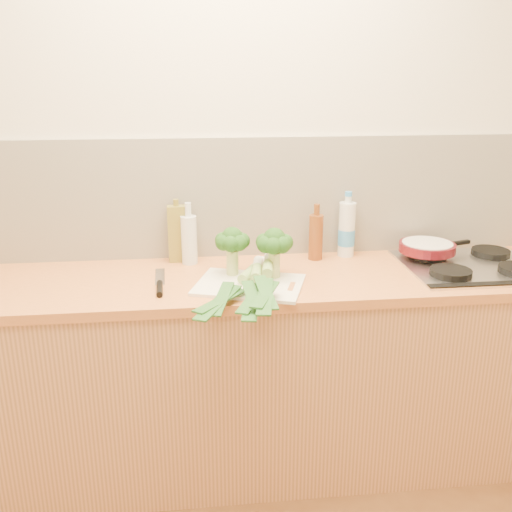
{
  "coord_description": "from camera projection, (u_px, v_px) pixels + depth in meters",
  "views": [
    {
      "loc": [
        -0.18,
        -1.02,
        1.72
      ],
      "look_at": [
        0.06,
        1.1,
        1.02
      ],
      "focal_mm": 40.0,
      "sensor_mm": 36.0,
      "label": 1
    }
  ],
  "objects": [
    {
      "name": "skillet",
      "position": [
        428.0,
        247.0,
        2.57
      ],
      "size": [
        0.36,
        0.25,
        0.04
      ],
      "rotation": [
        0.0,
        0.0,
        0.29
      ],
      "color": "#4F0D14",
      "rests_on": "gas_hob"
    },
    {
      "name": "glass_bottle",
      "position": [
        189.0,
        239.0,
        2.5
      ],
      "size": [
        0.07,
        0.07,
        0.27
      ],
      "color": "silver",
      "rests_on": "counter"
    },
    {
      "name": "leek_front",
      "position": [
        242.0,
        280.0,
        2.23
      ],
      "size": [
        0.33,
        0.62,
        0.04
      ],
      "rotation": [
        0.0,
        0.0,
        -0.44
      ],
      "color": "white",
      "rests_on": "chopping_board"
    },
    {
      "name": "oil_tin",
      "position": [
        177.0,
        233.0,
        2.53
      ],
      "size": [
        0.08,
        0.05,
        0.28
      ],
      "color": "olive",
      "rests_on": "counter"
    },
    {
      "name": "chopping_board",
      "position": [
        249.0,
        285.0,
        2.26
      ],
      "size": [
        0.49,
        0.42,
        0.01
      ],
      "primitive_type": "cube",
      "rotation": [
        0.0,
        0.0,
        -0.32
      ],
      "color": "white",
      "rests_on": "counter"
    },
    {
      "name": "leek_back",
      "position": [
        267.0,
        276.0,
        2.17
      ],
      "size": [
        0.16,
        0.61,
        0.04
      ],
      "rotation": [
        0.0,
        0.0,
        -0.16
      ],
      "color": "white",
      "rests_on": "chopping_board"
    },
    {
      "name": "leek_mid",
      "position": [
        255.0,
        280.0,
        2.18
      ],
      "size": [
        0.16,
        0.63,
        0.04
      ],
      "rotation": [
        0.0,
        0.0,
        -0.17
      ],
      "color": "white",
      "rests_on": "chopping_board"
    },
    {
      "name": "room_shell",
      "position": [
        232.0,
        198.0,
        2.56
      ],
      "size": [
        3.5,
        3.5,
        3.5
      ],
      "color": "beige",
      "rests_on": "ground"
    },
    {
      "name": "water_bottle",
      "position": [
        347.0,
        231.0,
        2.61
      ],
      "size": [
        0.08,
        0.08,
        0.28
      ],
      "color": "silver",
      "rests_on": "counter"
    },
    {
      "name": "gas_hob",
      "position": [
        472.0,
        265.0,
        2.47
      ],
      "size": [
        0.58,
        0.5,
        0.04
      ],
      "color": "silver",
      "rests_on": "counter"
    },
    {
      "name": "broccoli_right",
      "position": [
        274.0,
        244.0,
        2.29
      ],
      "size": [
        0.15,
        0.15,
        0.21
      ],
      "color": "#B0C070",
      "rests_on": "chopping_board"
    },
    {
      "name": "amber_bottle",
      "position": [
        316.0,
        236.0,
        2.56
      ],
      "size": [
        0.06,
        0.06,
        0.26
      ],
      "color": "brown",
      "rests_on": "counter"
    },
    {
      "name": "chefs_knife",
      "position": [
        160.0,
        286.0,
        2.25
      ],
      "size": [
        0.05,
        0.33,
        0.02
      ],
      "rotation": [
        0.0,
        0.0,
        0.04
      ],
      "color": "silver",
      "rests_on": "counter"
    },
    {
      "name": "broccoli_left",
      "position": [
        232.0,
        242.0,
        2.32
      ],
      "size": [
        0.14,
        0.15,
        0.2
      ],
      "color": "#B0C070",
      "rests_on": "chopping_board"
    },
    {
      "name": "counter",
      "position": [
        239.0,
        372.0,
        2.51
      ],
      "size": [
        3.2,
        0.62,
        0.9
      ],
      "color": "tan",
      "rests_on": "ground"
    }
  ]
}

